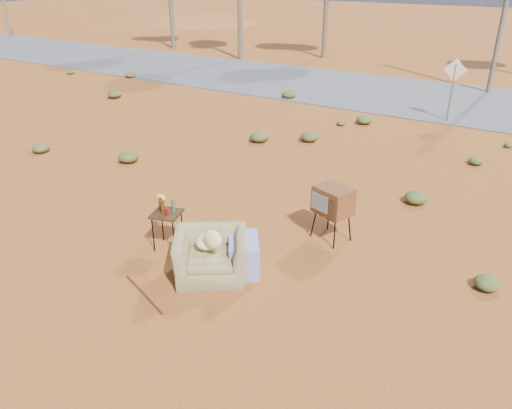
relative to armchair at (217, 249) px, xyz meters
The scene contains 9 objects.
ground 0.65m from the armchair, 135.82° to the left, with size 140.00×140.00×0.00m, color #99501E.
highway 15.29m from the armchair, 91.06° to the left, with size 140.00×7.00×0.04m, color #565659.
dirt_mound 45.74m from the armchair, 131.46° to the left, with size 26.00×18.00×2.00m, color brown.
armchair is the anchor object (origin of this frame).
tv_unit 2.58m from the armchair, 62.26° to the left, with size 0.84×0.75×1.13m.
side_table 1.48m from the armchair, 168.79° to the left, with size 0.66×0.66×1.06m.
rusty_bar 1.46m from the armchair, 120.26° to the right, with size 0.04×0.04×1.37m, color #512215.
road_sign 12.38m from the armchair, 84.34° to the left, with size 0.78×0.06×2.19m.
scrub_patch 4.83m from the armchair, 103.31° to the left, with size 17.49×8.07×0.33m.
Camera 1 is at (4.89, -6.36, 5.06)m, focal length 35.00 mm.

